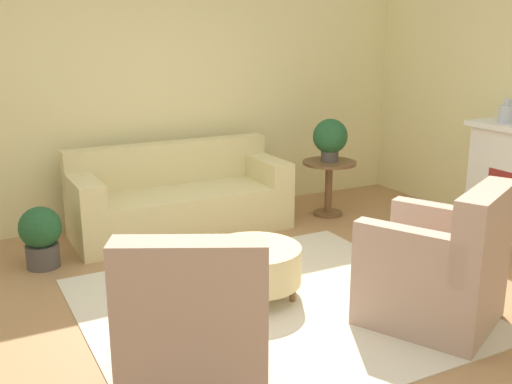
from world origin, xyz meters
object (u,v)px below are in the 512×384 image
at_px(ottoman_table, 254,265).
at_px(potted_plant_floor, 41,235).
at_px(couch, 180,200).
at_px(side_table, 329,178).
at_px(vase_mantel_near, 506,113).
at_px(potted_plant_on_side_table, 330,138).
at_px(armchair_right, 439,272).
at_px(armchair_left, 196,331).

height_order(ottoman_table, potted_plant_floor, potted_plant_floor).
relative_size(couch, potted_plant_floor, 3.97).
height_order(side_table, vase_mantel_near, vase_mantel_near).
height_order(couch, vase_mantel_near, vase_mantel_near).
relative_size(ottoman_table, potted_plant_on_side_table, 1.56).
bearing_deg(potted_plant_floor, side_table, 2.15).
bearing_deg(vase_mantel_near, armchair_right, -148.53).
height_order(armchair_right, potted_plant_on_side_table, potted_plant_on_side_table).
relative_size(side_table, potted_plant_on_side_table, 1.30).
bearing_deg(side_table, potted_plant_on_side_table, 0.00).
bearing_deg(potted_plant_on_side_table, vase_mantel_near, -48.24).
distance_m(ottoman_table, side_table, 2.31).
relative_size(potted_plant_on_side_table, potted_plant_floor, 0.86).
distance_m(couch, vase_mantel_near, 3.36).
height_order(couch, ottoman_table, couch).
distance_m(side_table, potted_plant_floor, 3.10).
bearing_deg(armchair_left, couch, 71.16).
xyz_separation_m(armchair_right, ottoman_table, (-0.95, 0.98, -0.12)).
relative_size(side_table, potted_plant_floor, 1.12).
distance_m(armchair_right, ottoman_table, 1.37).
bearing_deg(potted_plant_floor, couch, 14.39).
bearing_deg(vase_mantel_near, armchair_left, -162.48).
distance_m(vase_mantel_near, potted_plant_floor, 4.52).
xyz_separation_m(armchair_left, potted_plant_on_side_table, (2.61, 2.50, 0.49)).
height_order(armchair_left, side_table, armchair_left).
bearing_deg(armchair_left, potted_plant_on_side_table, 43.75).
bearing_deg(armchair_left, vase_mantel_near, 17.52).
relative_size(armchair_right, potted_plant_on_side_table, 2.38).
xyz_separation_m(couch, ottoman_table, (-0.06, -1.77, -0.06)).
height_order(potted_plant_on_side_table, potted_plant_floor, potted_plant_on_side_table).
bearing_deg(potted_plant_floor, armchair_right, -45.87).
bearing_deg(vase_mantel_near, potted_plant_floor, 164.39).
height_order(couch, potted_plant_on_side_table, potted_plant_on_side_table).
height_order(armchair_right, ottoman_table, armchair_right).
bearing_deg(side_table, potted_plant_floor, -177.85).
xyz_separation_m(couch, potted_plant_on_side_table, (1.67, -0.25, 0.55)).
xyz_separation_m(side_table, vase_mantel_near, (1.17, -1.31, 0.80)).
relative_size(vase_mantel_near, potted_plant_on_side_table, 0.50).
distance_m(armchair_left, ottoman_table, 1.32).
relative_size(ottoman_table, potted_plant_floor, 1.34).
height_order(armchair_right, vase_mantel_near, vase_mantel_near).
height_order(couch, side_table, couch).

